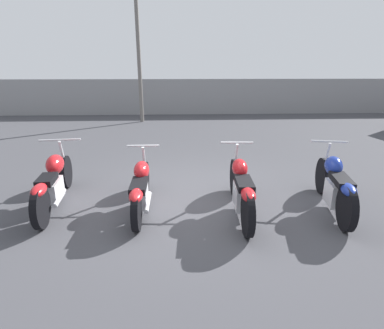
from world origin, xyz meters
TOP-DOWN VIEW (x-y plane):
  - ground_plane at (0.00, 0.00)m, footprint 60.00×60.00m
  - fence_back at (0.00, 10.07)m, footprint 40.00×0.04m
  - light_pole_left at (-1.79, 8.11)m, footprint 0.70×0.35m
  - motorcycle_slot_0 at (-2.36, -0.13)m, footprint 0.75×2.23m
  - motorcycle_slot_1 at (-0.86, -0.35)m, footprint 0.58×2.02m
  - motorcycle_slot_2 at (0.76, -0.56)m, footprint 0.57×2.13m
  - motorcycle_slot_3 at (2.32, -0.53)m, footprint 0.70×2.03m

SIDE VIEW (x-z plane):
  - ground_plane at x=0.00m, z-range 0.00..0.00m
  - motorcycle_slot_1 at x=-0.86m, z-range -0.07..0.88m
  - motorcycle_slot_0 at x=-2.36m, z-range -0.07..0.94m
  - motorcycle_slot_2 at x=0.76m, z-range -0.08..0.95m
  - motorcycle_slot_3 at x=2.32m, z-range -0.08..0.97m
  - fence_back at x=0.00m, z-range 0.00..1.71m
  - light_pole_left at x=-1.79m, z-range 0.67..7.81m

